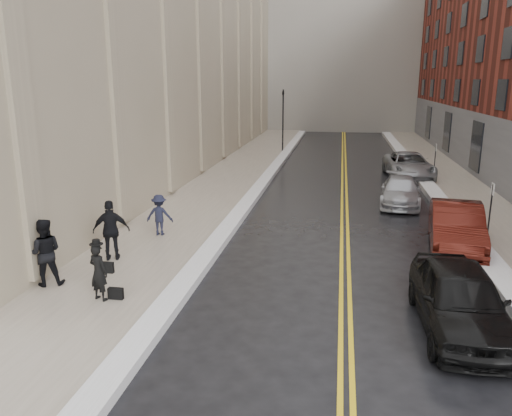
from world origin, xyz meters
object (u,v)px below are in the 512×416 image
(pedestrian_a, at_px, (45,252))
(car_black, at_px, (460,299))
(car_silver_near, at_px, (401,191))
(pedestrian_main, at_px, (99,272))
(car_silver_far, at_px, (409,165))
(car_maroon, at_px, (456,226))
(pedestrian_b, at_px, (159,215))
(pedestrian_c, at_px, (111,230))

(pedestrian_a, bearing_deg, car_black, 152.46)
(car_silver_near, height_order, pedestrian_main, pedestrian_main)
(pedestrian_main, bearing_deg, car_black, -160.24)
(car_silver_near, xyz_separation_m, car_silver_far, (1.24, 7.20, 0.12))
(car_black, bearing_deg, car_silver_far, 85.47)
(car_black, bearing_deg, car_maroon, 78.08)
(car_silver_near, distance_m, pedestrian_b, 12.13)
(car_black, height_order, pedestrian_a, pedestrian_a)
(pedestrian_main, xyz_separation_m, pedestrian_b, (-0.45, 5.90, -0.00))
(pedestrian_main, xyz_separation_m, pedestrian_c, (-1.04, 3.01, 0.22))
(car_silver_far, height_order, pedestrian_main, pedestrian_main)
(car_black, distance_m, pedestrian_b, 11.35)
(car_silver_far, bearing_deg, pedestrian_main, -121.07)
(car_maroon, distance_m, pedestrian_c, 12.16)
(car_maroon, relative_size, pedestrian_a, 2.50)
(car_maroon, xyz_separation_m, car_silver_far, (-0.01, 13.68, -0.04))
(car_silver_near, bearing_deg, pedestrian_main, -119.18)
(car_silver_near, height_order, pedestrian_a, pedestrian_a)
(pedestrian_c, bearing_deg, pedestrian_b, -121.31)
(pedestrian_c, bearing_deg, pedestrian_main, 89.35)
(car_black, xyz_separation_m, pedestrian_a, (-11.33, 0.56, 0.32))
(car_silver_near, distance_m, pedestrian_c, 14.46)
(car_silver_far, distance_m, pedestrian_b, 18.12)
(car_silver_far, relative_size, pedestrian_b, 3.57)
(car_black, distance_m, pedestrian_c, 10.76)
(car_black, relative_size, car_silver_near, 1.06)
(car_black, relative_size, car_maroon, 0.97)
(car_silver_far, relative_size, pedestrian_main, 3.56)
(pedestrian_b, bearing_deg, pedestrian_main, 89.86)
(car_silver_near, relative_size, car_silver_far, 0.81)
(car_maroon, bearing_deg, pedestrian_a, -147.45)
(car_silver_near, xyz_separation_m, pedestrian_c, (-10.37, -10.07, 0.50))
(pedestrian_a, bearing_deg, car_silver_far, -147.40)
(car_silver_far, bearing_deg, car_maroon, -93.53)
(pedestrian_b, relative_size, pedestrian_c, 0.78)
(car_maroon, distance_m, pedestrian_main, 12.47)
(car_black, xyz_separation_m, pedestrian_c, (-10.37, 2.87, 0.34))
(car_maroon, distance_m, car_silver_near, 6.60)
(car_black, xyz_separation_m, car_maroon, (1.25, 6.47, -0.00))
(car_silver_far, relative_size, pedestrian_a, 2.84)
(car_black, xyz_separation_m, pedestrian_b, (-9.78, 5.76, 0.12))
(car_silver_near, height_order, car_silver_far, car_silver_far)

